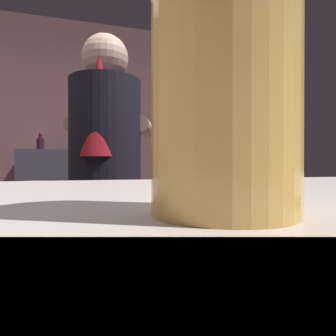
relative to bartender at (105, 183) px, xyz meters
name	(u,v)px	position (x,y,z in m)	size (l,w,h in m)	color
wall_back	(80,141)	(-0.12, 2.06, 0.37)	(5.20, 0.10, 2.70)	brown
prep_counter	(135,260)	(0.23, 0.46, -0.53)	(2.10, 0.60, 0.91)	#493724
back_shelf	(60,210)	(-0.32, 1.78, -0.37)	(0.79, 0.36, 1.23)	#363643
bartender	(105,183)	(0.00, 0.00, 0.00)	(0.50, 0.56, 1.70)	#2B363C
knife_block	(190,173)	(0.59, 0.41, 0.03)	(0.10, 0.08, 0.28)	olive
mixing_bowl	(34,186)	(-0.40, 0.55, -0.04)	(0.21, 0.21, 0.06)	beige
chefs_knife	(145,190)	(0.28, 0.41, -0.07)	(0.24, 0.03, 0.01)	silver
pint_glass_far	(224,68)	(-0.04, -1.29, 0.13)	(0.07, 0.07, 0.15)	#DCAE55
bottle_olive_oil	(70,144)	(-0.22, 1.87, 0.32)	(0.05, 0.05, 0.20)	#375491
bottle_hot_sauce	(74,141)	(-0.18, 1.69, 0.34)	(0.05, 0.05, 0.24)	red
bottle_soy	(41,144)	(-0.51, 1.79, 0.31)	(0.07, 0.07, 0.18)	black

